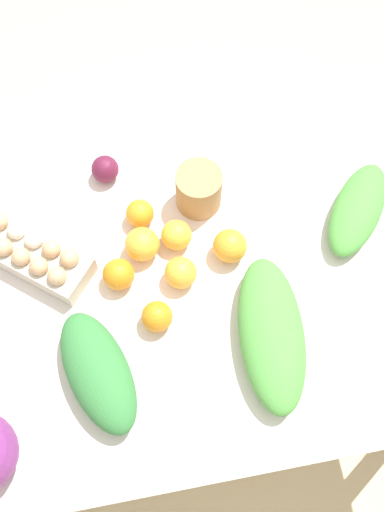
{
  "coord_description": "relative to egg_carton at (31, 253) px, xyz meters",
  "views": [
    {
      "loc": [
        -0.1,
        -0.56,
        1.97
      ],
      "look_at": [
        0.0,
        0.0,
        0.72
      ],
      "focal_mm": 40.0,
      "sensor_mm": 36.0,
      "label": 1
    }
  ],
  "objects": [
    {
      "name": "dining_table",
      "position": [
        0.38,
        -0.07,
        -0.13
      ],
      "size": [
        1.32,
        1.02,
        0.7
      ],
      "color": "silver",
      "rests_on": "ground_plane"
    },
    {
      "name": "beet_root",
      "position": [
        0.2,
        0.21,
        -0.01
      ],
      "size": [
        0.07,
        0.07,
        0.07
      ],
      "primitive_type": "sphere",
      "color": "#5B1933",
      "rests_on": "dining_table"
    },
    {
      "name": "greens_bunch_chard",
      "position": [
        0.12,
        -0.31,
        0.0
      ],
      "size": [
        0.21,
        0.32,
        0.09
      ],
      "primitive_type": "ellipsoid",
      "rotation": [
        0.0,
        0.0,
        4.99
      ],
      "color": "#337538",
      "rests_on": "dining_table"
    },
    {
      "name": "greens_bunch_beet_tops",
      "position": [
        0.51,
        -0.29,
        0.0
      ],
      "size": [
        0.18,
        0.38,
        0.09
      ],
      "primitive_type": "ellipsoid",
      "rotation": [
        0.0,
        0.0,
        1.46
      ],
      "color": "#4C933D",
      "rests_on": "dining_table"
    },
    {
      "name": "orange_2",
      "position": [
        0.26,
        -0.02,
        -0.0
      ],
      "size": [
        0.08,
        0.08,
        0.08
      ],
      "primitive_type": "sphere",
      "color": "#F9A833",
      "rests_on": "dining_table"
    },
    {
      "name": "orange_6",
      "position": [
        0.47,
        -0.07,
        -0.0
      ],
      "size": [
        0.08,
        0.08,
        0.08
      ],
      "primitive_type": "sphere",
      "color": "orange",
      "rests_on": "dining_table"
    },
    {
      "name": "orange_3",
      "position": [
        0.27,
        0.06,
        -0.01
      ],
      "size": [
        0.07,
        0.07,
        0.07
      ],
      "primitive_type": "sphere",
      "color": "orange",
      "rests_on": "dining_table"
    },
    {
      "name": "orange_1",
      "position": [
        0.34,
        -0.11,
        -0.0
      ],
      "size": [
        0.08,
        0.08,
        0.08
      ],
      "primitive_type": "sphere",
      "color": "#F9A833",
      "rests_on": "dining_table"
    },
    {
      "name": "ground_plane",
      "position": [
        0.38,
        -0.07,
        -0.74
      ],
      "size": [
        8.0,
        8.0,
        0.0
      ],
      "primitive_type": "plane",
      "color": "#C6B289"
    },
    {
      "name": "egg_carton",
      "position": [
        0.0,
        0.0,
        0.0
      ],
      "size": [
        0.3,
        0.27,
        0.09
      ],
      "rotation": [
        0.0,
        0.0,
        2.46
      ],
      "color": "beige",
      "rests_on": "dining_table"
    },
    {
      "name": "orange_0",
      "position": [
        0.35,
        -0.01,
        -0.01
      ],
      "size": [
        0.07,
        0.07,
        0.07
      ],
      "primitive_type": "sphere",
      "color": "#F9A833",
      "rests_on": "dining_table"
    },
    {
      "name": "paper_bag",
      "position": [
        0.42,
        0.09,
        0.01
      ],
      "size": [
        0.11,
        0.11,
        0.11
      ],
      "primitive_type": "cylinder",
      "color": "#A87F51",
      "rests_on": "dining_table"
    },
    {
      "name": "orange_5",
      "position": [
        0.2,
        -0.09,
        -0.0
      ],
      "size": [
        0.08,
        0.08,
        0.08
      ],
      "primitive_type": "sphere",
      "color": "orange",
      "rests_on": "dining_table"
    },
    {
      "name": "orange_4",
      "position": [
        0.27,
        -0.21,
        -0.01
      ],
      "size": [
        0.07,
        0.07,
        0.07
      ],
      "primitive_type": "sphere",
      "color": "orange",
      "rests_on": "dining_table"
    },
    {
      "name": "greens_bunch_dandelion",
      "position": [
        0.8,
        -0.02,
        -0.01
      ],
      "size": [
        0.26,
        0.3,
        0.07
      ],
      "primitive_type": "ellipsoid",
      "rotation": [
        0.0,
        0.0,
        0.94
      ],
      "color": "#4C933D",
      "rests_on": "dining_table"
    }
  ]
}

